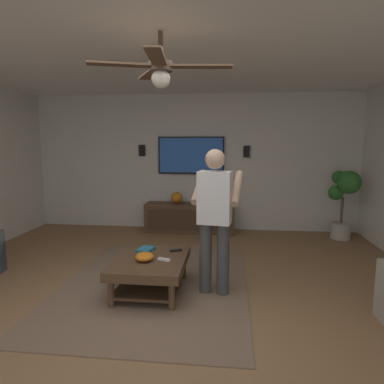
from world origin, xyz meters
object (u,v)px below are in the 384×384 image
object	(u,v)px
media_console	(190,218)
person_standing	(215,213)
book	(146,249)
potted_plant_tall	(344,196)
wall_speaker_left	(247,152)
wall_speaker_right	(142,150)
remote_white	(164,259)
ceiling_fan	(160,70)
remote_black	(176,250)
coffee_table	(150,267)
tv	(191,155)
bowl	(145,257)
remote_grey	(145,256)
vase_round	(177,198)

from	to	relation	value
media_console	person_standing	size ratio (longest dim) A/B	1.04
person_standing	book	world-z (taller)	person_standing
media_console	potted_plant_tall	world-z (taller)	potted_plant_tall
wall_speaker_left	wall_speaker_right	distance (m)	2.05
remote_white	ceiling_fan	xyz separation A→B (m)	(-0.68, -0.12, 1.90)
wall_speaker_right	remote_black	bearing A→B (deg)	-157.59
coffee_table	wall_speaker_right	distance (m)	3.33
coffee_table	tv	xyz separation A→B (m)	(2.94, -0.13, 1.17)
media_console	bowl	xyz separation A→B (m)	(-2.79, 0.17, 0.17)
remote_white	coffee_table	bearing A→B (deg)	2.67
bowl	wall_speaker_right	size ratio (longest dim) A/B	0.95
bowl	person_standing	bearing A→B (deg)	-79.60
media_console	remote_grey	size ratio (longest dim) A/B	11.33
media_console	wall_speaker_left	bearing A→B (deg)	103.35
ceiling_fan	remote_grey	bearing A→B (deg)	25.19
person_standing	bowl	distance (m)	0.92
remote_grey	book	xyz separation A→B (m)	(0.24, 0.05, 0.01)
wall_speaker_right	bowl	bearing A→B (deg)	-165.10
potted_plant_tall	vase_round	world-z (taller)	potted_plant_tall
book	wall_speaker_right	size ratio (longest dim) A/B	1.00
coffee_table	remote_white	world-z (taller)	remote_white
remote_white	book	xyz separation A→B (m)	(0.31, 0.29, 0.01)
potted_plant_tall	wall_speaker_left	size ratio (longest dim) A/B	5.60
vase_round	remote_grey	bearing A→B (deg)	-178.73
remote_grey	wall_speaker_right	size ratio (longest dim) A/B	0.68
tv	remote_grey	xyz separation A→B (m)	(-2.92, 0.20, -1.05)
person_standing	potted_plant_tall	distance (m)	3.25
remote_white	wall_speaker_left	size ratio (longest dim) A/B	0.68
remote_white	remote_grey	xyz separation A→B (m)	(0.08, 0.24, 0.00)
bowl	remote_black	distance (m)	0.47
remote_white	tv	bearing A→B (deg)	-70.01
remote_grey	book	world-z (taller)	book
vase_round	wall_speaker_right	world-z (taller)	wall_speaker_right
bowl	coffee_table	bearing A→B (deg)	-27.03
media_console	book	size ratio (longest dim) A/B	7.73
media_console	vase_round	size ratio (longest dim) A/B	7.73
media_console	wall_speaker_left	xyz separation A→B (m)	(0.25, -1.07, 1.27)
vase_round	wall_speaker_left	world-z (taller)	wall_speaker_left
media_console	book	bearing A→B (deg)	-5.71
person_standing	remote_white	size ratio (longest dim) A/B	10.93
coffee_table	media_console	size ratio (longest dim) A/B	0.59
tv	coffee_table	bearing A→B (deg)	-2.51
media_console	tv	distance (m)	1.21
bowl	remote_black	size ratio (longest dim) A/B	1.40
coffee_table	bowl	size ratio (longest dim) A/B	4.77
person_standing	remote_white	xyz separation A→B (m)	(-0.11, 0.56, -0.52)
remote_white	remote_black	bearing A→B (deg)	-83.86
potted_plant_tall	remote_grey	bearing A→B (deg)	129.84
potted_plant_tall	book	size ratio (longest dim) A/B	5.60
remote_grey	book	size ratio (longest dim) A/B	0.68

